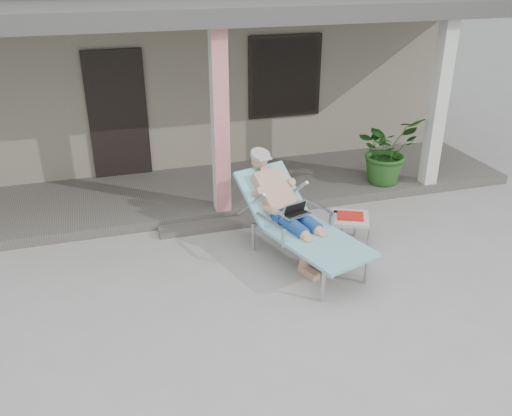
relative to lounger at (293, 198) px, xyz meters
name	(u,v)px	position (x,y,z in m)	size (l,w,h in m)	color
ground	(266,295)	(-0.60, -0.79, -0.83)	(60.00, 60.00, 0.00)	#9E9E99
house	(171,56)	(-0.60, 5.71, 0.83)	(10.40, 5.40, 3.30)	gray
porch_deck	(211,191)	(-0.60, 2.21, -0.76)	(10.00, 2.00, 0.15)	#605B56
porch_overhang	(204,17)	(-0.60, 2.16, 1.95)	(10.00, 2.30, 2.85)	silver
porch_step	(228,224)	(-0.60, 1.06, -0.80)	(2.00, 0.30, 0.07)	#605B56
lounger	(293,198)	(0.00, 0.00, 0.00)	(1.34, 2.15, 1.35)	#B7B7BC
side_table	(350,220)	(0.85, 0.06, -0.46)	(0.65, 0.65, 0.44)	beige
potted_palm	(387,150)	(2.23, 1.61, -0.13)	(1.00, 0.87, 1.11)	#26591E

